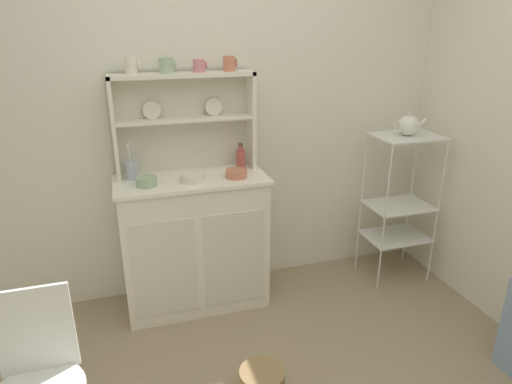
{
  "coord_description": "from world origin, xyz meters",
  "views": [
    {
      "loc": [
        -0.6,
        -1.29,
        1.82
      ],
      "look_at": [
        0.15,
        1.12,
        0.86
      ],
      "focal_mm": 31.51,
      "sensor_mm": 36.0,
      "label": 1
    }
  ],
  "objects_px": {
    "jam_bottle": "(241,158)",
    "porcelain_teapot": "(408,125)",
    "wire_chair": "(37,370)",
    "bowl_mixing_large": "(146,182)",
    "floor_basket": "(262,384)",
    "hutch_cabinet": "(194,241)",
    "cup_cream_0": "(131,66)",
    "utensil_jar": "(132,170)",
    "hutch_shelf_unit": "(184,114)",
    "bakers_rack": "(400,193)"
  },
  "relations": [
    {
      "from": "jam_bottle",
      "to": "porcelain_teapot",
      "type": "xyz_separation_m",
      "value": [
        1.14,
        -0.17,
        0.18
      ]
    },
    {
      "from": "wire_chair",
      "to": "bowl_mixing_large",
      "type": "xyz_separation_m",
      "value": [
        0.54,
        0.97,
        0.42
      ]
    },
    {
      "from": "wire_chair",
      "to": "floor_basket",
      "type": "xyz_separation_m",
      "value": [
        0.98,
        0.09,
        -0.43
      ]
    },
    {
      "from": "hutch_cabinet",
      "to": "bowl_mixing_large",
      "type": "xyz_separation_m",
      "value": [
        -0.28,
        -0.07,
        0.47
      ]
    },
    {
      "from": "floor_basket",
      "to": "cup_cream_0",
      "type": "xyz_separation_m",
      "value": [
        -0.46,
        1.07,
        1.5
      ]
    },
    {
      "from": "jam_bottle",
      "to": "utensil_jar",
      "type": "relative_size",
      "value": 0.71
    },
    {
      "from": "bowl_mixing_large",
      "to": "porcelain_teapot",
      "type": "distance_m",
      "value": 1.77
    },
    {
      "from": "hutch_shelf_unit",
      "to": "bowl_mixing_large",
      "type": "bearing_deg",
      "value": -139.5
    },
    {
      "from": "hutch_shelf_unit",
      "to": "bowl_mixing_large",
      "type": "height_order",
      "value": "hutch_shelf_unit"
    },
    {
      "from": "porcelain_teapot",
      "to": "hutch_cabinet",
      "type": "bearing_deg",
      "value": 176.73
    },
    {
      "from": "bakers_rack",
      "to": "floor_basket",
      "type": "distance_m",
      "value": 1.68
    },
    {
      "from": "hutch_cabinet",
      "to": "bowl_mixing_large",
      "type": "distance_m",
      "value": 0.55
    },
    {
      "from": "hutch_cabinet",
      "to": "jam_bottle",
      "type": "relative_size",
      "value": 5.54
    },
    {
      "from": "hutch_shelf_unit",
      "to": "cup_cream_0",
      "type": "bearing_deg",
      "value": -172.32
    },
    {
      "from": "wire_chair",
      "to": "bowl_mixing_large",
      "type": "distance_m",
      "value": 1.18
    },
    {
      "from": "cup_cream_0",
      "to": "bowl_mixing_large",
      "type": "distance_m",
      "value": 0.68
    },
    {
      "from": "bakers_rack",
      "to": "porcelain_teapot",
      "type": "xyz_separation_m",
      "value": [
        -0.0,
        0.0,
        0.49
      ]
    },
    {
      "from": "hutch_shelf_unit",
      "to": "bowl_mixing_large",
      "type": "relative_size",
      "value": 7.22
    },
    {
      "from": "bakers_rack",
      "to": "floor_basket",
      "type": "xyz_separation_m",
      "value": [
        -1.32,
        -0.86,
        -0.58
      ]
    },
    {
      "from": "hutch_shelf_unit",
      "to": "wire_chair",
      "type": "xyz_separation_m",
      "value": [
        -0.81,
        -1.2,
        -0.76
      ]
    },
    {
      "from": "jam_bottle",
      "to": "cup_cream_0",
      "type": "bearing_deg",
      "value": 176.78
    },
    {
      "from": "hutch_cabinet",
      "to": "wire_chair",
      "type": "distance_m",
      "value": 1.32
    },
    {
      "from": "hutch_cabinet",
      "to": "jam_bottle",
      "type": "height_order",
      "value": "jam_bottle"
    },
    {
      "from": "floor_basket",
      "to": "utensil_jar",
      "type": "height_order",
      "value": "utensil_jar"
    },
    {
      "from": "bakers_rack",
      "to": "porcelain_teapot",
      "type": "bearing_deg",
      "value": 180.0
    },
    {
      "from": "wire_chair",
      "to": "bowl_mixing_large",
      "type": "relative_size",
      "value": 6.97
    },
    {
      "from": "bowl_mixing_large",
      "to": "jam_bottle",
      "type": "height_order",
      "value": "jam_bottle"
    },
    {
      "from": "wire_chair",
      "to": "porcelain_teapot",
      "type": "xyz_separation_m",
      "value": [
        2.3,
        0.95,
        0.64
      ]
    },
    {
      "from": "hutch_cabinet",
      "to": "floor_basket",
      "type": "xyz_separation_m",
      "value": [
        0.17,
        -0.95,
        -0.38
      ]
    },
    {
      "from": "floor_basket",
      "to": "hutch_cabinet",
      "type": "bearing_deg",
      "value": 99.91
    },
    {
      "from": "bakers_rack",
      "to": "hutch_shelf_unit",
      "type": "bearing_deg",
      "value": 170.58
    },
    {
      "from": "wire_chair",
      "to": "porcelain_teapot",
      "type": "height_order",
      "value": "porcelain_teapot"
    },
    {
      "from": "hutch_shelf_unit",
      "to": "jam_bottle",
      "type": "distance_m",
      "value": 0.46
    },
    {
      "from": "cup_cream_0",
      "to": "jam_bottle",
      "type": "bearing_deg",
      "value": -3.22
    },
    {
      "from": "hutch_cabinet",
      "to": "floor_basket",
      "type": "bearing_deg",
      "value": -80.09
    },
    {
      "from": "hutch_cabinet",
      "to": "wire_chair",
      "type": "xyz_separation_m",
      "value": [
        -0.81,
        -1.04,
        0.05
      ]
    },
    {
      "from": "porcelain_teapot",
      "to": "wire_chair",
      "type": "bearing_deg",
      "value": -157.41
    },
    {
      "from": "wire_chair",
      "to": "jam_bottle",
      "type": "xyz_separation_m",
      "value": [
        1.16,
        1.13,
        0.46
      ]
    },
    {
      "from": "bowl_mixing_large",
      "to": "porcelain_teapot",
      "type": "relative_size",
      "value": 0.53
    },
    {
      "from": "utensil_jar",
      "to": "wire_chair",
      "type": "bearing_deg",
      "value": -112.45
    },
    {
      "from": "bakers_rack",
      "to": "wire_chair",
      "type": "relative_size",
      "value": 1.28
    },
    {
      "from": "floor_basket",
      "to": "cup_cream_0",
      "type": "bearing_deg",
      "value": 113.13
    },
    {
      "from": "wire_chair",
      "to": "porcelain_teapot",
      "type": "relative_size",
      "value": 3.71
    },
    {
      "from": "hutch_cabinet",
      "to": "hutch_shelf_unit",
      "type": "height_order",
      "value": "hutch_shelf_unit"
    },
    {
      "from": "bakers_rack",
      "to": "porcelain_teapot",
      "type": "height_order",
      "value": "porcelain_teapot"
    },
    {
      "from": "cup_cream_0",
      "to": "utensil_jar",
      "type": "height_order",
      "value": "cup_cream_0"
    },
    {
      "from": "utensil_jar",
      "to": "hutch_cabinet",
      "type": "bearing_deg",
      "value": -12.6
    },
    {
      "from": "jam_bottle",
      "to": "porcelain_teapot",
      "type": "distance_m",
      "value": 1.16
    },
    {
      "from": "hutch_cabinet",
      "to": "utensil_jar",
      "type": "bearing_deg",
      "value": 167.4
    },
    {
      "from": "hutch_shelf_unit",
      "to": "porcelain_teapot",
      "type": "distance_m",
      "value": 1.51
    }
  ]
}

